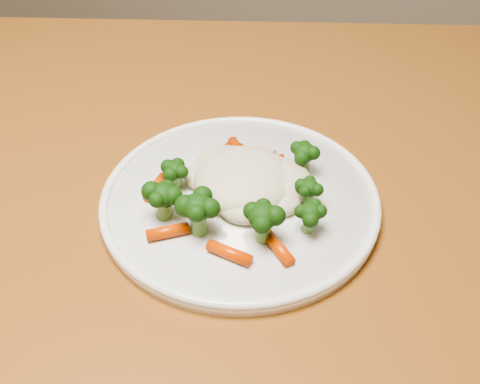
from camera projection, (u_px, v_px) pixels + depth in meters
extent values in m
cube|color=#935622|center=(322.00, 184.00, 0.69)|extent=(1.29, 1.03, 0.04)
cube|color=#935622|center=(40.00, 218.00, 1.19)|extent=(0.07, 0.07, 0.71)
cylinder|color=white|center=(240.00, 202.00, 0.63)|extent=(0.29, 0.29, 0.01)
ellipsoid|color=beige|center=(245.00, 171.00, 0.62)|extent=(0.12, 0.11, 0.05)
ellipsoid|color=black|center=(164.00, 203.00, 0.59)|extent=(0.04, 0.04, 0.04)
ellipsoid|color=black|center=(198.00, 216.00, 0.57)|extent=(0.05, 0.05, 0.04)
ellipsoid|color=black|center=(263.00, 225.00, 0.57)|extent=(0.05, 0.05, 0.04)
ellipsoid|color=black|center=(310.00, 219.00, 0.58)|extent=(0.04, 0.04, 0.03)
ellipsoid|color=black|center=(309.00, 194.00, 0.61)|extent=(0.03, 0.03, 0.03)
ellipsoid|color=black|center=(304.00, 160.00, 0.65)|extent=(0.04, 0.04, 0.03)
ellipsoid|color=black|center=(176.00, 176.00, 0.63)|extent=(0.03, 0.03, 0.03)
cylinder|color=#E54705|center=(239.00, 152.00, 0.67)|extent=(0.04, 0.04, 0.01)
cylinder|color=#E54705|center=(267.00, 162.00, 0.66)|extent=(0.04, 0.03, 0.01)
cylinder|color=#E54705|center=(291.00, 173.00, 0.65)|extent=(0.05, 0.04, 0.01)
cylinder|color=#E54705|center=(156.00, 188.00, 0.63)|extent=(0.01, 0.04, 0.01)
cylinder|color=#E54705|center=(168.00, 232.00, 0.58)|extent=(0.04, 0.03, 0.01)
cylinder|color=#E54705|center=(229.00, 253.00, 0.56)|extent=(0.05, 0.02, 0.01)
cylinder|color=#E54705|center=(279.00, 248.00, 0.56)|extent=(0.04, 0.04, 0.01)
cylinder|color=#E54705|center=(260.00, 179.00, 0.62)|extent=(0.02, 0.05, 0.01)
cylinder|color=#E54705|center=(232.00, 159.00, 0.65)|extent=(0.01, 0.05, 0.01)
cylinder|color=#E54705|center=(231.00, 158.00, 0.67)|extent=(0.03, 0.05, 0.01)
cylinder|color=#E54705|center=(258.00, 165.00, 0.66)|extent=(0.02, 0.05, 0.01)
ellipsoid|color=brown|center=(244.00, 181.00, 0.61)|extent=(0.02, 0.02, 0.02)
ellipsoid|color=brown|center=(268.00, 185.00, 0.61)|extent=(0.02, 0.02, 0.01)
ellipsoid|color=brown|center=(221.00, 172.00, 0.63)|extent=(0.02, 0.02, 0.02)
cube|color=tan|center=(252.00, 154.00, 0.65)|extent=(0.02, 0.02, 0.01)
cube|color=tan|center=(264.00, 155.00, 0.65)|extent=(0.03, 0.02, 0.01)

